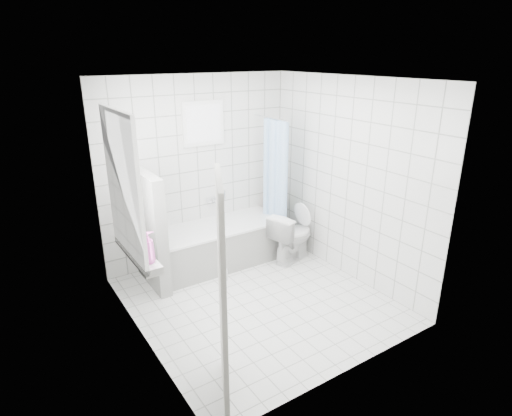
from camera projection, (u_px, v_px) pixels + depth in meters
ground at (257, 300)px, 5.23m from camera, size 3.00×3.00×0.00m
ceiling at (257, 79)px, 4.34m from camera, size 3.00×3.00×0.00m
wall_back at (198, 171)px, 5.96m from camera, size 2.80×0.02×2.60m
wall_front at (355, 248)px, 3.61m from camera, size 2.80×0.02×2.60m
wall_left at (134, 226)px, 4.06m from camera, size 0.02×3.00×2.60m
wall_right at (348, 180)px, 5.50m from camera, size 0.02×3.00×2.60m
window_left at (126, 187)px, 4.22m from camera, size 0.01×0.90×1.40m
window_back at (204, 123)px, 5.76m from camera, size 0.50×0.01×0.50m
window_sill at (138, 253)px, 4.50m from camera, size 0.18×1.02×0.08m
door at (222, 296)px, 3.45m from camera, size 0.39×0.73×2.00m
bathtub at (219, 244)px, 6.06m from camera, size 1.84×0.77×0.58m
partition_wall at (150, 231)px, 5.36m from camera, size 0.15×0.85×1.50m
tiled_ledge at (272, 224)px, 6.84m from camera, size 0.40×0.24×0.55m
toilet at (292, 236)px, 6.15m from camera, size 0.80×0.59×0.73m
curtain_rod at (271, 118)px, 5.90m from camera, size 0.02×0.80×0.02m
shower_curtain at (275, 183)px, 6.10m from camera, size 0.14×0.48×1.78m
tub_faucet at (212, 199)px, 6.18m from camera, size 0.18×0.06×0.06m
sill_bottles at (139, 239)px, 4.39m from camera, size 0.16×0.79×0.33m
ledge_bottles at (274, 201)px, 6.68m from camera, size 0.19×0.19×0.25m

